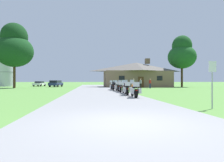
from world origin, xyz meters
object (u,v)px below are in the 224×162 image
motorcycle_white_third_in_row (125,88)px  tree_left_far (14,47)px  bystander_red_shirt_beside_signpost (150,83)px  motorcycle_silver_fifth_in_row (118,87)px  bystander_gray_shirt_near_lodge (141,83)px  parked_white_sedan_far_left (39,84)px  motorcycle_orange_nearest_to_camera (135,90)px  motorcycle_red_second_in_row (127,89)px  parked_navy_suv_far_left (56,83)px  motorcycle_silver_farthest_in_row (112,86)px  bystander_olive_shirt_by_tree (134,83)px  metal_silo_distant (7,70)px  metal_signpost_roadside (212,79)px  tree_right_of_lodge (182,54)px  motorcycle_green_sixth_in_row (114,86)px  motorcycle_red_fourth_in_row (120,87)px

motorcycle_white_third_in_row → tree_left_far: size_ratio=0.18×
bystander_red_shirt_beside_signpost → motorcycle_silver_fifth_in_row: bearing=18.9°
bystander_gray_shirt_near_lodge → parked_white_sedan_far_left: (-20.57, 17.06, -0.29)m
motorcycle_orange_nearest_to_camera → motorcycle_red_second_in_row: 2.43m
motorcycle_orange_nearest_to_camera → parked_white_sedan_far_left: size_ratio=0.47×
motorcycle_silver_fifth_in_row → bystander_gray_shirt_near_lodge: bearing=59.6°
motorcycle_silver_fifth_in_row → tree_left_far: bearing=138.7°
motorcycle_orange_nearest_to_camera → motorcycle_white_third_in_row: same height
parked_navy_suv_far_left → motorcycle_silver_farthest_in_row: bearing=-48.8°
motorcycle_orange_nearest_to_camera → parked_white_sedan_far_left: bearing=115.5°
motorcycle_orange_nearest_to_camera → motorcycle_silver_farthest_in_row: same height
motorcycle_red_second_in_row → parked_white_sedan_far_left: (-15.18, 32.86, 0.03)m
bystander_olive_shirt_by_tree → metal_silo_distant: size_ratio=0.22×
bystander_gray_shirt_near_lodge → motorcycle_orange_nearest_to_camera: bearing=-157.6°
bystander_olive_shirt_by_tree → parked_white_sedan_far_left: 26.17m
motorcycle_red_second_in_row → parked_navy_suv_far_left: parked_navy_suv_far_left is taller
parked_white_sedan_far_left → bystander_gray_shirt_near_lodge: bearing=-32.0°
motorcycle_white_third_in_row → metal_silo_distant: metal_silo_distant is taller
bystander_gray_shirt_near_lodge → metal_silo_distant: bearing=96.7°
bystander_gray_shirt_near_lodge → bystander_red_shirt_beside_signpost: (1.95, 0.99, 0.00)m
motorcycle_orange_nearest_to_camera → metal_silo_distant: metal_silo_distant is taller
metal_signpost_roadside → tree_right_of_lodge: size_ratio=0.19×
parked_navy_suv_far_left → bystander_olive_shirt_by_tree: bearing=-31.5°
motorcycle_orange_nearest_to_camera → motorcycle_green_sixth_in_row: same height
motorcycle_orange_nearest_to_camera → motorcycle_red_second_in_row: (-0.11, 2.43, 0.00)m
bystander_olive_shirt_by_tree → tree_left_far: bearing=-155.4°
bystander_gray_shirt_near_lodge → tree_left_far: (-21.92, 4.79, 6.42)m
parked_navy_suv_far_left → bystander_red_shirt_beside_signpost: bearing=-22.1°
motorcycle_red_second_in_row → motorcycle_silver_farthest_in_row: size_ratio=1.00×
motorcycle_silver_fifth_in_row → motorcycle_green_sixth_in_row: size_ratio=1.00×
parked_navy_suv_far_left → metal_silo_distant: bearing=165.5°
motorcycle_white_third_in_row → motorcycle_green_sixth_in_row: bearing=91.6°
bystander_gray_shirt_near_lodge → tree_right_of_lodge: size_ratio=0.15×
tree_left_far → metal_silo_distant: (-6.24, 12.69, -3.55)m
bystander_gray_shirt_near_lodge → metal_silo_distant: (-28.15, 17.47, 2.87)m
bystander_red_shirt_beside_signpost → parked_navy_suv_far_left: size_ratio=0.34×
motorcycle_red_second_in_row → tree_right_of_lodge: 29.92m
motorcycle_white_third_in_row → metal_signpost_roadside: 10.70m
motorcycle_red_fourth_in_row → bystander_gray_shirt_near_lodge: size_ratio=1.25×
bystander_red_shirt_beside_signpost → bystander_olive_shirt_by_tree: size_ratio=1.00×
bystander_olive_shirt_by_tree → metal_silo_distant: metal_silo_distant is taller
tree_right_of_lodge → bystander_gray_shirt_near_lodge: bearing=-144.1°
motorcycle_green_sixth_in_row → metal_silo_distant: bearing=140.3°
motorcycle_silver_fifth_in_row → bystander_red_shirt_beside_signpost: 12.59m
motorcycle_red_fourth_in_row → parked_white_sedan_far_left: size_ratio=0.47×
motorcycle_silver_fifth_in_row → motorcycle_white_third_in_row: bearing=-89.3°
tree_left_far → tree_right_of_lodge: (33.19, 3.38, -0.18)m
bystander_gray_shirt_near_lodge → bystander_red_shirt_beside_signpost: bearing=-24.6°
motorcycle_silver_farthest_in_row → motorcycle_white_third_in_row: bearing=-90.1°
bystander_red_shirt_beside_signpost → tree_left_far: tree_left_far is taller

